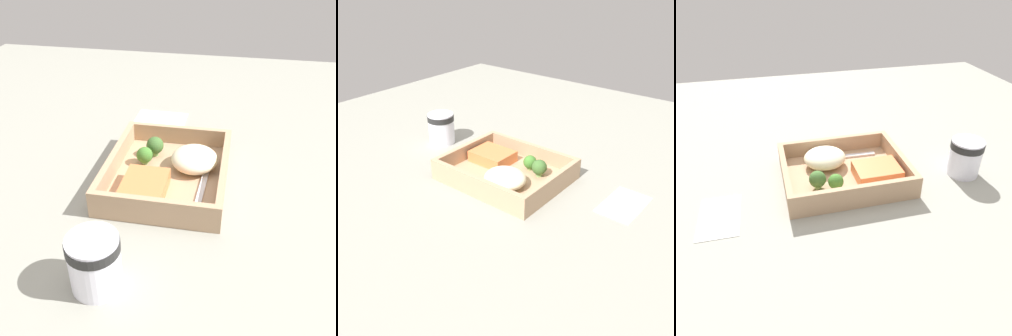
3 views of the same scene
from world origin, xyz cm
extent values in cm
cube|color=gray|center=(0.00, 0.00, -1.00)|extent=(160.00, 160.00, 2.00)
cube|color=tan|center=(0.00, 0.00, 0.60)|extent=(26.63, 21.83, 1.20)
cube|color=tan|center=(0.00, -10.32, 3.09)|extent=(26.63, 1.20, 3.77)
cube|color=tan|center=(0.00, 10.32, 3.09)|extent=(26.63, 1.20, 3.77)
cube|color=tan|center=(-12.71, 0.00, 3.09)|extent=(1.20, 19.43, 3.77)
cube|color=tan|center=(12.71, 0.00, 3.09)|extent=(1.20, 19.43, 3.77)
cube|color=#ED7842|center=(-6.57, 2.95, 2.56)|extent=(9.61, 7.60, 2.72)
ellipsoid|color=beige|center=(3.34, -4.51, 3.19)|extent=(9.49, 8.88, 3.97)
cylinder|color=#7D9756|center=(3.05, 5.21, 1.74)|extent=(1.21, 1.21, 1.08)
sphere|color=#41772C|center=(3.05, 5.21, 3.16)|extent=(3.19, 3.19, 3.19)
cylinder|color=#749D58|center=(6.58, 3.91, 1.86)|extent=(1.34, 1.34, 1.31)
sphere|color=#3D652D|center=(6.58, 3.91, 3.48)|extent=(3.51, 3.51, 3.51)
cube|color=silver|center=(-3.14, -6.84, 1.42)|extent=(12.43, 1.60, 0.44)
cube|color=silver|center=(4.76, -7.16, 1.42)|extent=(3.49, 2.34, 0.44)
cylinder|color=white|center=(-26.50, 4.72, 4.18)|extent=(6.96, 6.96, 8.36)
cylinder|color=black|center=(-26.50, 4.72, 7.21)|extent=(7.16, 7.16, 1.50)
cube|color=white|center=(26.14, 6.68, 0.12)|extent=(7.78, 12.46, 0.24)
camera|label=1|loc=(-60.43, -11.52, 42.50)|focal=42.00mm
camera|label=2|loc=(49.83, -62.11, 45.51)|focal=42.00mm
camera|label=3|loc=(15.06, 58.30, 41.34)|focal=35.00mm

